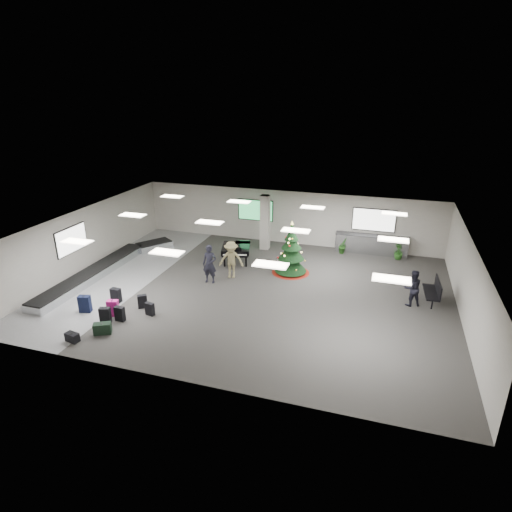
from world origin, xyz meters
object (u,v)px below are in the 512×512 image
(potted_plant_left, at_px, (343,246))
(bench, at_px, (434,290))
(grand_piano, at_px, (236,249))
(traveler_a, at_px, (210,264))
(pink_suitcase, at_px, (113,308))
(potted_plant_right, at_px, (399,252))
(christmas_tree, at_px, (291,255))
(traveler_bench, at_px, (412,288))
(baggage_carousel, at_px, (107,267))
(traveler_b, at_px, (231,260))
(service_counter, at_px, (371,244))

(potted_plant_left, bearing_deg, bench, -47.34)
(grand_piano, distance_m, potted_plant_left, 6.18)
(grand_piano, relative_size, bench, 1.29)
(traveler_a, relative_size, potted_plant_left, 2.20)
(pink_suitcase, height_order, potted_plant_right, potted_plant_right)
(christmas_tree, height_order, grand_piano, christmas_tree)
(traveler_bench, bearing_deg, christmas_tree, -42.40)
(potted_plant_left, bearing_deg, traveler_a, -133.79)
(baggage_carousel, xyz_separation_m, traveler_b, (6.41, 1.23, 0.73))
(traveler_b, relative_size, potted_plant_left, 2.17)
(grand_piano, bearing_deg, pink_suitcase, -127.87)
(bench, relative_size, potted_plant_right, 2.11)
(pink_suitcase, xyz_separation_m, traveler_a, (2.52, 4.25, 0.60))
(bench, distance_m, traveler_bench, 1.12)
(traveler_b, bearing_deg, potted_plant_left, 33.46)
(grand_piano, bearing_deg, traveler_b, -92.63)
(potted_plant_right, bearing_deg, baggage_carousel, -156.49)
(potted_plant_left, xyz_separation_m, potted_plant_right, (3.06, -0.02, -0.03))
(bench, bearing_deg, grand_piano, 166.41)
(grand_piano, distance_m, bench, 10.04)
(service_counter, distance_m, bench, 6.17)
(pink_suitcase, bearing_deg, traveler_bench, 9.30)
(christmas_tree, xyz_separation_m, traveler_b, (-2.68, -1.45, -0.00))
(baggage_carousel, relative_size, grand_piano, 4.44)
(traveler_bench, bearing_deg, baggage_carousel, -21.18)
(service_counter, bearing_deg, potted_plant_right, -17.95)
(pink_suitcase, bearing_deg, baggage_carousel, 116.23)
(traveler_a, bearing_deg, traveler_b, 44.77)
(christmas_tree, distance_m, potted_plant_right, 6.37)
(grand_piano, bearing_deg, service_counter, 11.53)
(pink_suitcase, xyz_separation_m, potted_plant_left, (8.18, 10.15, 0.08))
(service_counter, height_order, grand_piano, service_counter)
(grand_piano, relative_size, traveler_a, 1.15)
(service_counter, distance_m, traveler_a, 9.63)
(service_counter, bearing_deg, potted_plant_left, -163.01)
(grand_piano, relative_size, traveler_b, 1.16)
(service_counter, distance_m, christmas_tree, 5.53)
(bench, bearing_deg, traveler_bench, -152.66)
(traveler_b, bearing_deg, traveler_a, -144.09)
(baggage_carousel, height_order, service_counter, service_counter)
(service_counter, distance_m, traveler_b, 8.47)
(traveler_b, bearing_deg, potted_plant_right, 19.86)
(pink_suitcase, distance_m, potted_plant_right, 15.14)
(grand_piano, relative_size, traveler_bench, 1.34)
(christmas_tree, bearing_deg, traveler_a, -146.09)
(grand_piano, bearing_deg, baggage_carousel, -167.92)
(bench, height_order, traveler_bench, traveler_bench)
(baggage_carousel, distance_m, potted_plant_right, 15.65)
(grand_piano, bearing_deg, potted_plant_right, 4.26)
(potted_plant_right, bearing_deg, traveler_b, -147.74)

